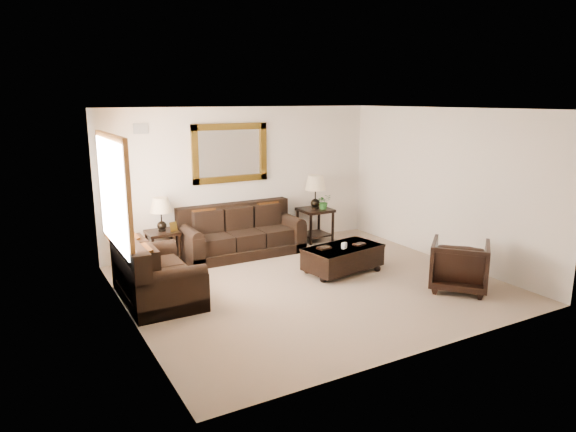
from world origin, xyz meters
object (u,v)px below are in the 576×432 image
sofa (241,236)px  end_table_left (162,221)px  end_table_right (315,198)px  coffee_table (343,256)px  armchair (460,263)px  loveseat (153,277)px

sofa → end_table_left: bearing=174.7°
sofa → end_table_left: (-1.44, 0.13, 0.44)m
end_table_left → end_table_right: size_ratio=0.88×
end_table_right → coffee_table: size_ratio=0.96×
sofa → end_table_left: 1.51m
end_table_left → armchair: 4.98m
sofa → armchair: 3.95m
end_table_right → armchair: (0.44, -3.42, -0.46)m
end_table_right → armchair: end_table_right is taller
armchair → end_table_right: bearing=-33.4°
sofa → armchair: size_ratio=2.66×
sofa → armchair: (2.14, -3.32, 0.09)m
loveseat → coffee_table: size_ratio=1.17×
loveseat → end_table_right: bearing=-67.3°
sofa → loveseat: (-2.03, -1.46, 0.01)m
loveseat → end_table_right: end_table_right is taller
sofa → end_table_right: 1.79m
loveseat → end_table_left: 1.76m
sofa → coffee_table: sofa is taller
end_table_right → coffee_table: 2.10m
loveseat → end_table_right: 4.07m
coffee_table → armchair: bearing=-63.6°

